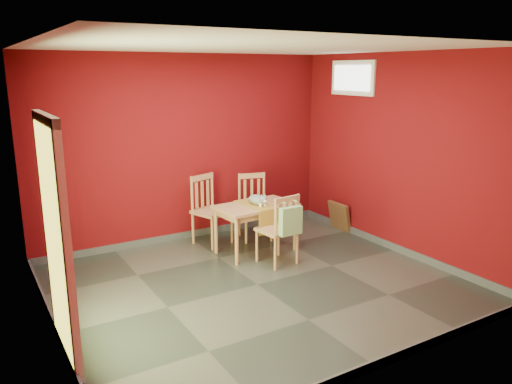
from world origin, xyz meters
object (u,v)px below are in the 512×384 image
dining_table (256,211)px  chair_far_left (210,209)px  cat (257,198)px  picture_frame (339,216)px  tote_bag (291,221)px  chair_far_right (254,206)px  chair_near (279,229)px

dining_table → chair_far_left: bearing=119.4°
dining_table → cat: cat is taller
chair_far_left → picture_frame: (2.01, -0.51, -0.29)m
chair_far_left → cat: 0.82m
tote_bag → cat: tote_bag is taller
dining_table → tote_bag: 0.76m
dining_table → chair_far_right: chair_far_right is taller
chair_far_left → chair_near: (0.41, -1.20, -0.03)m
chair_far_left → tote_bag: chair_far_left is taller
chair_far_right → tote_bag: 1.32m
tote_bag → dining_table: bearing=93.6°
chair_far_left → cat: bearing=-59.5°
dining_table → picture_frame: size_ratio=2.53×
tote_bag → cat: size_ratio=1.13×
chair_far_right → cat: chair_far_right is taller
cat → chair_far_left: bearing=112.2°
chair_near → cat: chair_near is taller
cat → picture_frame: cat is taller
chair_near → picture_frame: size_ratio=2.11×
chair_far_right → cat: (-0.28, -0.54, 0.28)m
tote_bag → picture_frame: bearing=30.0°
chair_far_right → cat: size_ratio=2.57×
chair_far_left → dining_table: bearing=-60.6°
chair_near → tote_bag: bearing=-85.5°
cat → picture_frame: bearing=-2.7°
chair_near → tote_bag: chair_near is taller
chair_near → cat: (-0.01, 0.53, 0.29)m
cat → chair_far_right: bearing=54.2°
dining_table → chair_far_right: 0.62m
dining_table → chair_far_left: size_ratio=1.12×
chair_far_left → picture_frame: 2.09m
dining_table → tote_bag: size_ratio=2.64×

